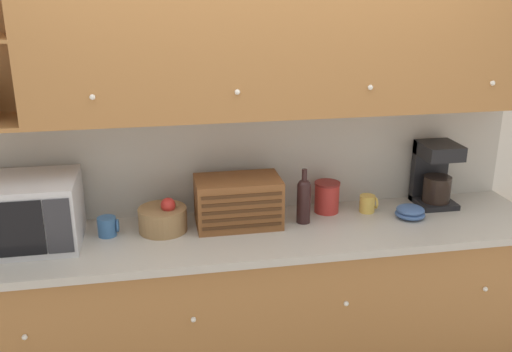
{
  "coord_description": "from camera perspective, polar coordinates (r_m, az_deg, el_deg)",
  "views": [
    {
      "loc": [
        -0.52,
        -2.97,
        2.17
      ],
      "look_at": [
        0.0,
        -0.22,
        1.2
      ],
      "focal_mm": 40.0,
      "sensor_mm": 36.0,
      "label": 1
    }
  ],
  "objects": [
    {
      "name": "upper_cabinets",
      "position": [
        2.88,
        3.23,
        14.34
      ],
      "size": [
        3.03,
        0.38,
        0.82
      ],
      "color": "#A36B38",
      "rests_on": "backsplash_panel"
    },
    {
      "name": "storage_canister",
      "position": [
        3.19,
        7.1,
        -2.1
      ],
      "size": [
        0.14,
        0.14,
        0.17
      ],
      "color": "#B22D28",
      "rests_on": "counter_unit"
    },
    {
      "name": "microwave",
      "position": [
        2.97,
        -22.24,
        -3.4
      ],
      "size": [
        0.53,
        0.41,
        0.33
      ],
      "color": "silver",
      "rests_on": "counter_unit"
    },
    {
      "name": "coffee_maker",
      "position": [
        3.41,
        17.45,
        0.27
      ],
      "size": [
        0.21,
        0.23,
        0.37
      ],
      "color": "black",
      "rests_on": "counter_unit"
    },
    {
      "name": "mug",
      "position": [
        3.24,
        11.11,
        -2.73
      ],
      "size": [
        0.1,
        0.09,
        0.1
      ],
      "color": "gold",
      "rests_on": "counter_unit"
    },
    {
      "name": "bread_box",
      "position": [
        2.99,
        -1.8,
        -2.59
      ],
      "size": [
        0.44,
        0.27,
        0.26
      ],
      "color": "brown",
      "rests_on": "counter_unit"
    },
    {
      "name": "counter_unit",
      "position": [
        3.19,
        0.32,
        -13.08
      ],
      "size": [
        3.05,
        0.65,
        0.94
      ],
      "color": "#A36B38",
      "rests_on": "ground_plane"
    },
    {
      "name": "bowl_stack_on_counter",
      "position": [
        3.21,
        15.17,
        -3.49
      ],
      "size": [
        0.16,
        0.16,
        0.07
      ],
      "color": "#3D5B93",
      "rests_on": "counter_unit"
    },
    {
      "name": "ground_plane",
      "position": [
        3.71,
        -0.65,
        -16.74
      ],
      "size": [
        24.0,
        24.0,
        0.0
      ],
      "primitive_type": "plane",
      "color": "slate"
    },
    {
      "name": "wall_back",
      "position": [
        3.16,
        -0.83,
        3.08
      ],
      "size": [
        5.43,
        0.06,
        2.6
      ],
      "color": "white",
      "rests_on": "ground_plane"
    },
    {
      "name": "wine_bottle",
      "position": [
        3.02,
        4.8,
        -2.27
      ],
      "size": [
        0.07,
        0.07,
        0.3
      ],
      "color": "black",
      "rests_on": "counter_unit"
    },
    {
      "name": "fruit_basket",
      "position": [
        2.98,
        -9.28,
        -4.22
      ],
      "size": [
        0.25,
        0.25,
        0.19
      ],
      "color": "#937047",
      "rests_on": "counter_unit"
    },
    {
      "name": "mug_blue_second",
      "position": [
        2.98,
        -14.62,
        -4.91
      ],
      "size": [
        0.11,
        0.09,
        0.1
      ],
      "color": "#38669E",
      "rests_on": "counter_unit"
    },
    {
      "name": "backsplash_panel",
      "position": [
        3.15,
        -0.71,
        1.73
      ],
      "size": [
        3.03,
        0.01,
        0.59
      ],
      "color": "#B7B2A8",
      "rests_on": "counter_unit"
    }
  ]
}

